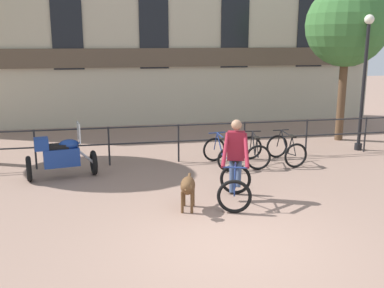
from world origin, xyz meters
name	(u,v)px	position (x,y,z in m)	size (l,w,h in m)	color
ground_plane	(230,244)	(0.00, 0.00, 0.00)	(60.00, 60.00, 0.00)	#8E7060
canal_railing	(179,137)	(0.00, 5.20, 0.71)	(15.05, 0.05, 1.05)	#232326
building_facade	(153,19)	(0.00, 10.99, 4.04)	(18.00, 0.72, 8.11)	#BCB299
cyclist_with_bike	(235,166)	(0.65, 1.97, 0.76)	(1.00, 1.32, 1.70)	black
dog	(188,187)	(-0.42, 1.62, 0.49)	(0.43, 0.98, 0.69)	brown
parked_motorcycle	(61,156)	(-3.03, 4.28, 0.56)	(1.72, 0.89, 1.35)	black
parked_bicycle_near_lamp	(222,153)	(1.04, 4.54, 0.36)	(0.80, 1.19, 0.86)	black
parked_bicycle_mid_left	(254,151)	(1.95, 4.54, 0.36)	(0.80, 1.18, 0.86)	black
parked_bicycle_mid_right	(286,150)	(2.86, 4.54, 0.36)	(0.77, 1.17, 0.86)	black
street_lamp	(364,76)	(5.60, 5.47, 2.25)	(0.28, 0.28, 3.98)	black
tree_canalside_right	(347,26)	(5.71, 6.87, 3.70)	(2.62, 2.62, 5.04)	brown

